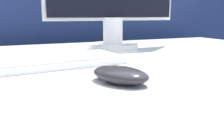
% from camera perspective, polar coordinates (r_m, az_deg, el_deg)
% --- Properties ---
extents(partition_panel, '(5.00, 0.03, 1.02)m').
position_cam_1_polar(partition_panel, '(1.41, -13.15, -3.38)').
color(partition_panel, navy).
rests_on(partition_panel, ground_plane).
extents(computer_mouse_near, '(0.12, 0.15, 0.03)m').
position_cam_1_polar(computer_mouse_near, '(0.51, 1.75, -1.00)').
color(computer_mouse_near, '#232328').
rests_on(computer_mouse_near, desk).
extents(keyboard, '(0.45, 0.19, 0.02)m').
position_cam_1_polar(keyboard, '(0.69, -15.31, 1.59)').
color(keyboard, silver).
rests_on(keyboard, desk).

